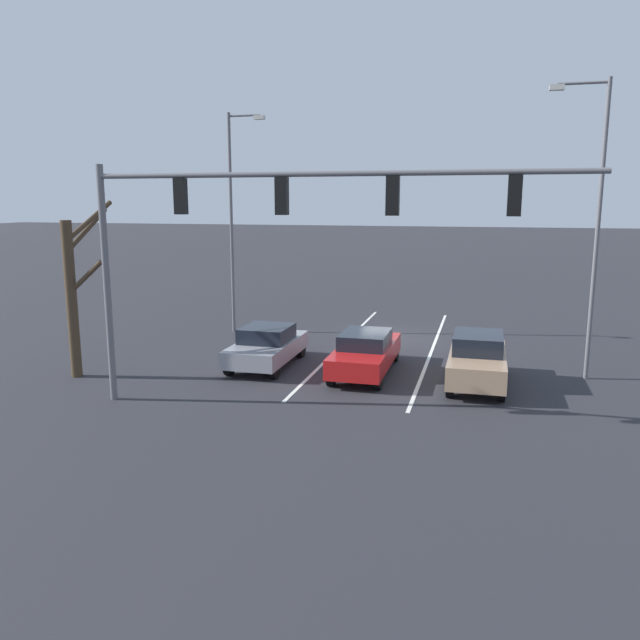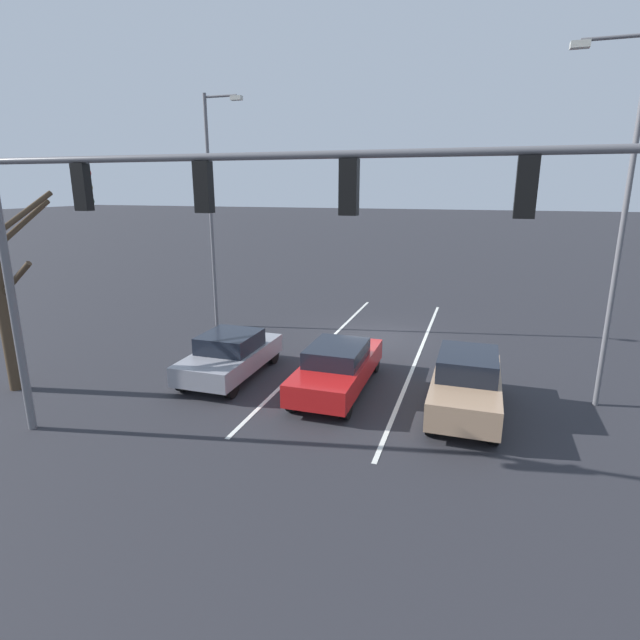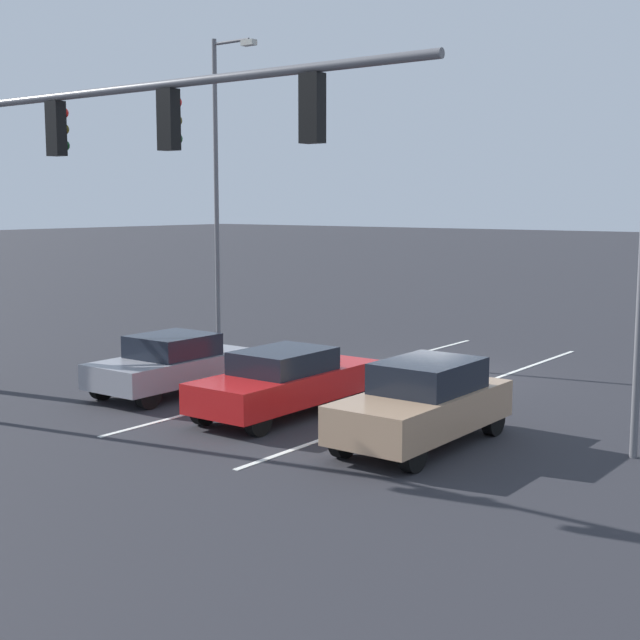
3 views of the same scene
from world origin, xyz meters
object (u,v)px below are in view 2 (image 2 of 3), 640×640
at_px(street_lamp_left_shoulder, 618,209).
at_px(bare_tree_near, 6,292).
at_px(car_gray_rightlane_front, 231,355).
at_px(street_lamp_right_shoulder, 213,201).
at_px(car_red_midlane_front, 338,367).
at_px(car_tan_leftlane_front, 466,383).
at_px(traffic_signal_gantry, 176,219).

relative_size(street_lamp_left_shoulder, bare_tree_near, 1.63).
height_order(car_gray_rightlane_front, street_lamp_right_shoulder, street_lamp_right_shoulder).
distance_m(car_gray_rightlane_front, street_lamp_left_shoulder, 11.53).
relative_size(car_gray_rightlane_front, street_lamp_left_shoulder, 0.44).
distance_m(car_red_midlane_front, bare_tree_near, 9.81).
bearing_deg(street_lamp_left_shoulder, street_lamp_right_shoulder, -16.40).
relative_size(street_lamp_right_shoulder, street_lamp_left_shoulder, 1.00).
bearing_deg(car_tan_leftlane_front, car_gray_rightlane_front, -3.32).
distance_m(car_gray_rightlane_front, car_tan_leftlane_front, 7.23).
distance_m(car_tan_leftlane_front, street_lamp_left_shoulder, 5.80).
distance_m(car_gray_rightlane_front, street_lamp_right_shoulder, 7.68).
distance_m(car_tan_leftlane_front, traffic_signal_gantry, 8.41).
relative_size(traffic_signal_gantry, street_lamp_left_shoulder, 1.39).
bearing_deg(street_lamp_right_shoulder, car_gray_rightlane_front, 122.31).
bearing_deg(traffic_signal_gantry, car_gray_rightlane_front, -72.04).
height_order(car_tan_leftlane_front, car_red_midlane_front, car_tan_leftlane_front).
xyz_separation_m(car_gray_rightlane_front, street_lamp_left_shoulder, (-10.51, -1.15, 4.60)).
height_order(car_tan_leftlane_front, bare_tree_near, bare_tree_near).
distance_m(street_lamp_right_shoulder, street_lamp_left_shoulder, 14.40).
relative_size(car_gray_rightlane_front, bare_tree_near, 0.72).
bearing_deg(car_tan_leftlane_front, car_red_midlane_front, -6.19).
xyz_separation_m(traffic_signal_gantry, bare_tree_near, (7.14, -1.94, -2.31)).
bearing_deg(car_tan_leftlane_front, bare_tree_near, 10.53).
xyz_separation_m(car_tan_leftlane_front, car_red_midlane_front, (3.68, -0.40, -0.09)).
distance_m(car_gray_rightlane_front, car_red_midlane_front, 3.54).
distance_m(car_gray_rightlane_front, bare_tree_near, 6.65).
bearing_deg(traffic_signal_gantry, car_tan_leftlane_front, -142.69).
bearing_deg(traffic_signal_gantry, car_red_midlane_front, -112.96).
height_order(street_lamp_left_shoulder, bare_tree_near, street_lamp_left_shoulder).
bearing_deg(car_red_midlane_front, car_gray_rightlane_front, -0.32).
bearing_deg(bare_tree_near, traffic_signal_gantry, 164.79).
xyz_separation_m(car_red_midlane_front, traffic_signal_gantry, (2.00, 4.72, 4.53)).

